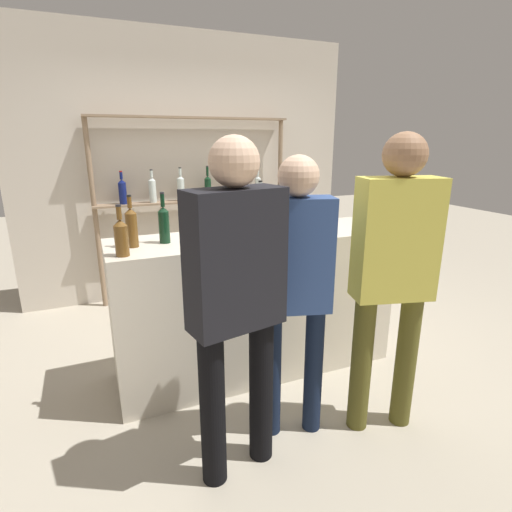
# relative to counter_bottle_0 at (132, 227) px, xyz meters

# --- Properties ---
(ground_plane) EXTENTS (16.00, 16.00, 0.00)m
(ground_plane) POSITION_rel_counter_bottle_0_xyz_m (0.85, 0.01, -1.19)
(ground_plane) COLOR #B2A893
(bar_counter) EXTENTS (2.06, 0.60, 1.06)m
(bar_counter) POSITION_rel_counter_bottle_0_xyz_m (0.85, 0.01, -0.66)
(bar_counter) COLOR beige
(bar_counter) RESTS_ON ground_plane
(back_wall) EXTENTS (3.66, 0.12, 2.80)m
(back_wall) POSITION_rel_counter_bottle_0_xyz_m (0.85, 1.91, 0.21)
(back_wall) COLOR beige
(back_wall) RESTS_ON ground_plane
(back_shelf) EXTENTS (2.12, 0.18, 1.94)m
(back_shelf) POSITION_rel_counter_bottle_0_xyz_m (0.83, 1.73, 0.08)
(back_shelf) COLOR #897056
(back_shelf) RESTS_ON ground_plane
(counter_bottle_0) EXTENTS (0.07, 0.07, 0.33)m
(counter_bottle_0) POSITION_rel_counter_bottle_0_xyz_m (0.00, 0.00, 0.00)
(counter_bottle_0) COLOR brown
(counter_bottle_0) RESTS_ON bar_counter
(counter_bottle_1) EXTENTS (0.07, 0.07, 0.32)m
(counter_bottle_1) POSITION_rel_counter_bottle_0_xyz_m (0.58, 0.05, -0.00)
(counter_bottle_1) COLOR black
(counter_bottle_1) RESTS_ON bar_counter
(counter_bottle_2) EXTENTS (0.07, 0.07, 0.33)m
(counter_bottle_2) POSITION_rel_counter_bottle_0_xyz_m (0.21, 0.03, -0.00)
(counter_bottle_2) COLOR black
(counter_bottle_2) RESTS_ON bar_counter
(counter_bottle_3) EXTENTS (0.08, 0.08, 0.35)m
(counter_bottle_3) POSITION_rel_counter_bottle_0_xyz_m (1.02, -0.02, 0.01)
(counter_bottle_3) COLOR #0F1956
(counter_bottle_3) RESTS_ON bar_counter
(counter_bottle_4) EXTENTS (0.08, 0.08, 0.30)m
(counter_bottle_4) POSITION_rel_counter_bottle_0_xyz_m (-0.08, -0.19, -0.01)
(counter_bottle_4) COLOR brown
(counter_bottle_4) RESTS_ON bar_counter
(counter_bottle_5) EXTENTS (0.07, 0.07, 0.37)m
(counter_bottle_5) POSITION_rel_counter_bottle_0_xyz_m (0.94, 0.14, 0.01)
(counter_bottle_5) COLOR silver
(counter_bottle_5) RESTS_ON bar_counter
(wine_glass) EXTENTS (0.08, 0.08, 0.14)m
(wine_glass) POSITION_rel_counter_bottle_0_xyz_m (0.48, 0.19, -0.03)
(wine_glass) COLOR silver
(wine_glass) RESTS_ON bar_counter
(ice_bucket) EXTENTS (0.18, 0.18, 0.22)m
(ice_bucket) POSITION_rel_counter_bottle_0_xyz_m (0.84, -0.09, -0.02)
(ice_bucket) COLOR #B2B2B7
(ice_bucket) RESTS_ON bar_counter
(cork_jar) EXTENTS (0.13, 0.13, 0.15)m
(cork_jar) POSITION_rel_counter_bottle_0_xyz_m (1.10, 0.18, -0.06)
(cork_jar) COLOR silver
(cork_jar) RESTS_ON bar_counter
(customer_left) EXTENTS (0.49, 0.29, 1.74)m
(customer_left) POSITION_rel_counter_bottle_0_xyz_m (0.37, -0.88, -0.17)
(customer_left) COLOR black
(customer_left) RESTS_ON ground_plane
(customer_center) EXTENTS (0.42, 0.27, 1.65)m
(customer_center) POSITION_rel_counter_bottle_0_xyz_m (0.77, -0.73, -0.21)
(customer_center) COLOR #121C33
(customer_center) RESTS_ON ground_plane
(customer_right) EXTENTS (0.48, 0.30, 1.76)m
(customer_right) POSITION_rel_counter_bottle_0_xyz_m (1.30, -0.90, -0.15)
(customer_right) COLOR brown
(customer_right) RESTS_ON ground_plane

